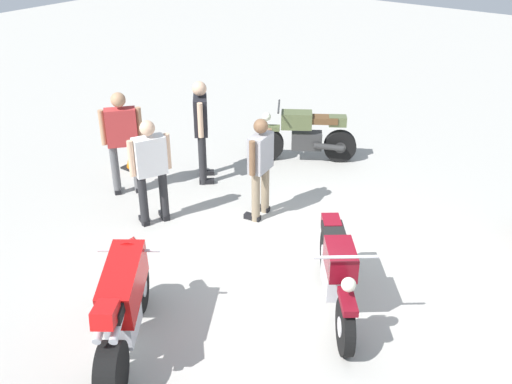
# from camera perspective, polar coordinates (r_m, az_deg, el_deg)

# --- Properties ---
(ground_plane) EXTENTS (40.00, 40.00, 0.00)m
(ground_plane) POSITION_cam_1_polar(r_m,az_deg,el_deg) (7.91, 5.83, -7.74)
(ground_plane) COLOR #ADAAA3
(motorcycle_olive_vintage) EXTENTS (1.72, 1.19, 1.07)m
(motorcycle_olive_vintage) POSITION_cam_1_polar(r_m,az_deg,el_deg) (10.85, 4.81, 5.50)
(motorcycle_olive_vintage) COLOR black
(motorcycle_olive_vintage) RESTS_ON ground
(motorcycle_red_sportbike) EXTENTS (1.29, 1.70, 1.14)m
(motorcycle_red_sportbike) POSITION_cam_1_polar(r_m,az_deg,el_deg) (6.52, -12.90, -10.64)
(motorcycle_red_sportbike) COLOR black
(motorcycle_red_sportbike) RESTS_ON ground
(motorcycle_maroon_cruiser) EXTENTS (1.38, 1.72, 1.09)m
(motorcycle_maroon_cruiser) POSITION_cam_1_polar(r_m,az_deg,el_deg) (7.02, 7.95, -7.81)
(motorcycle_maroon_cruiser) COLOR black
(motorcycle_maroon_cruiser) RESTS_ON ground
(person_in_white_shirt) EXTENTS (0.46, 0.62, 1.66)m
(person_in_white_shirt) POSITION_cam_1_polar(r_m,az_deg,el_deg) (8.66, -10.30, 2.48)
(person_in_white_shirt) COLOR #262628
(person_in_white_shirt) RESTS_ON ground
(person_in_gray_shirt) EXTENTS (0.36, 0.63, 1.61)m
(person_in_gray_shirt) POSITION_cam_1_polar(r_m,az_deg,el_deg) (8.71, 0.44, 2.84)
(person_in_gray_shirt) COLOR gray
(person_in_gray_shirt) RESTS_ON ground
(person_in_black_shirt) EXTENTS (0.55, 0.58, 1.77)m
(person_in_black_shirt) POSITION_cam_1_polar(r_m,az_deg,el_deg) (9.90, -5.41, 6.61)
(person_in_black_shirt) COLOR #262628
(person_in_black_shirt) RESTS_ON ground
(person_in_red_shirt) EXTENTS (0.54, 0.58, 1.75)m
(person_in_red_shirt) POSITION_cam_1_polar(r_m,az_deg,el_deg) (9.64, -12.99, 5.30)
(person_in_red_shirt) COLOR #59595B
(person_in_red_shirt) RESTS_ON ground
(traffic_cone) EXTENTS (0.36, 0.36, 0.53)m
(traffic_cone) POSITION_cam_1_polar(r_m,az_deg,el_deg) (10.82, -11.98, 3.60)
(traffic_cone) COLOR black
(traffic_cone) RESTS_ON ground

